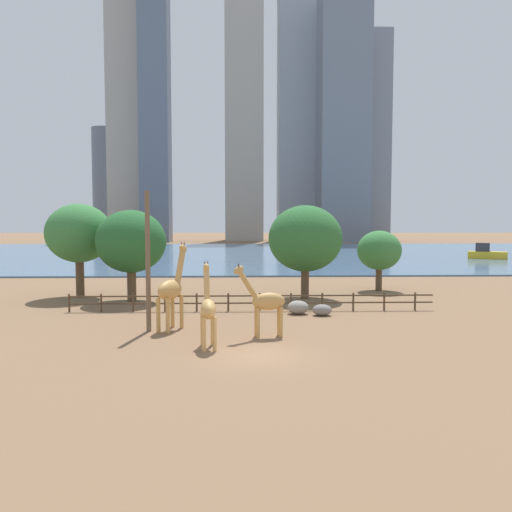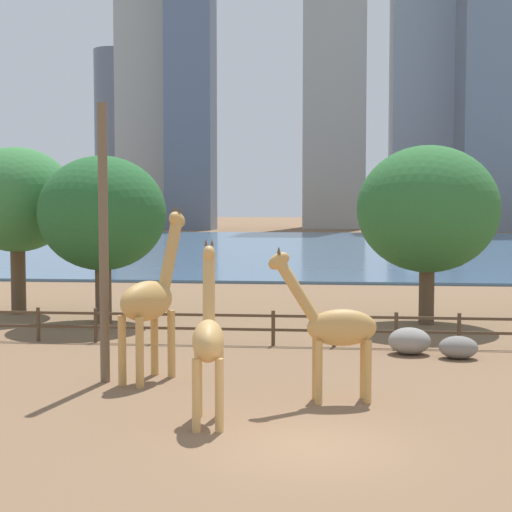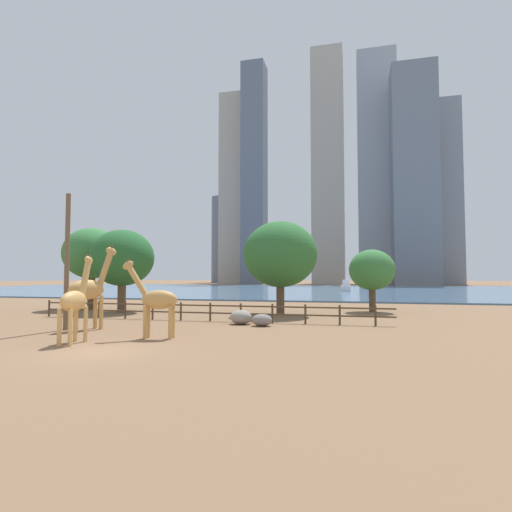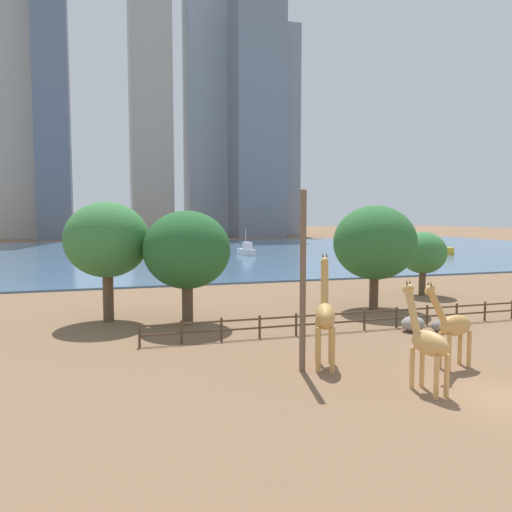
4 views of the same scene
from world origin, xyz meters
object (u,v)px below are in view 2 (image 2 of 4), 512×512
object	(u,v)px
boulder_near_fence	(409,341)
boulder_by_pole	(458,347)
giraffe_companion	(208,339)
giraffe_young	(335,327)
tree_left_large	(102,214)
utility_pole	(104,244)
boat_ferry	(412,244)
tree_left_small	(17,200)
tree_center_broad	(428,210)
giraffe_tall	(150,299)

from	to	relation	value
boulder_near_fence	boulder_by_pole	distance (m)	1.70
boulder_near_fence	boulder_by_pole	bearing A→B (deg)	-21.94
giraffe_companion	giraffe_young	xyz separation A→B (m)	(3.03, 2.30, -0.04)
tree_left_large	giraffe_companion	bearing A→B (deg)	-64.84
utility_pole	boulder_by_pole	bearing A→B (deg)	22.60
boulder_near_fence	boat_ferry	bearing A→B (deg)	84.32
giraffe_young	tree_left_large	world-z (taller)	tree_left_large
boat_ferry	giraffe_young	bearing A→B (deg)	170.66
boulder_by_pole	tree_left_small	size ratio (longest dim) A/B	0.17
tree_center_broad	tree_left_small	distance (m)	19.09
boat_ferry	tree_center_broad	bearing A→B (deg)	173.16
giraffe_tall	boulder_by_pole	size ratio (longest dim) A/B	3.95
utility_pole	giraffe_companion	bearing A→B (deg)	-46.58
tree_center_broad	giraffe_young	bearing A→B (deg)	-106.11
giraffe_young	tree_left_large	xyz separation A→B (m)	(-10.15, 12.85, 2.82)
giraffe_tall	boulder_by_pole	xyz separation A→B (m)	(9.65, 4.16, -2.03)
tree_center_broad	boulder_by_pole	bearing A→B (deg)	-88.58
boulder_near_fence	utility_pole	bearing A→B (deg)	-150.99
giraffe_companion	tree_left_small	size ratio (longest dim) A/B	0.55
tree_left_large	boat_ferry	size ratio (longest dim) A/B	1.43
giraffe_tall	tree_center_broad	distance (m)	15.34
giraffe_companion	boulder_by_pole	size ratio (longest dim) A/B	3.32
giraffe_companion	boulder_by_pole	bearing A→B (deg)	-48.20
tree_left_large	boat_ferry	world-z (taller)	tree_left_large
tree_center_broad	boat_ferry	distance (m)	50.27
giraffe_companion	giraffe_young	distance (m)	3.80
giraffe_young	boulder_near_fence	distance (m)	7.45
tree_left_large	tree_center_broad	size ratio (longest dim) A/B	0.95
boat_ferry	boulder_near_fence	bearing A→B (deg)	172.37
boulder_near_fence	tree_left_small	bearing A→B (deg)	154.38
tree_left_large	tree_left_small	bearing A→B (deg)	153.61
giraffe_tall	tree_left_large	xyz separation A→B (m)	(-4.69, 10.83, 2.39)
boulder_near_fence	tree_left_large	xyz separation A→B (m)	(-12.75, 6.04, 4.34)
tree_center_broad	boat_ferry	xyz separation A→B (m)	(4.27, 49.93, -4.03)
giraffe_young	boat_ferry	xyz separation A→B (m)	(8.26, 63.76, -1.02)
boulder_near_fence	giraffe_young	bearing A→B (deg)	-110.91
giraffe_tall	tree_center_broad	world-z (taller)	tree_center_broad
tree_left_large	boulder_by_pole	bearing A→B (deg)	-24.96
boulder_near_fence	tree_left_large	distance (m)	14.76
giraffe_tall	tree_left_large	bearing A→B (deg)	46.40
boat_ferry	utility_pole	bearing A→B (deg)	164.46
giraffe_companion	boulder_near_fence	xyz separation A→B (m)	(5.64, 9.12, -1.56)
giraffe_tall	tree_left_small	xyz separation A→B (m)	(-9.58, 13.26, 2.99)
utility_pole	tree_left_large	distance (m)	11.75
giraffe_companion	tree_left_small	xyz separation A→B (m)	(-12.01, 17.58, 3.38)
giraffe_young	utility_pole	xyz separation A→B (m)	(-6.75, 1.63, 2.10)
tree_left_large	tree_center_broad	world-z (taller)	tree_center_broad
giraffe_young	tree_left_small	size ratio (longest dim) A/B	0.52
giraffe_young	tree_left_large	size ratio (longest dim) A/B	0.56
giraffe_young	boulder_near_fence	world-z (taller)	giraffe_young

